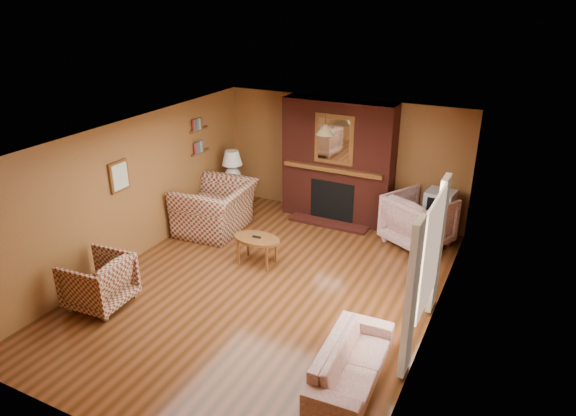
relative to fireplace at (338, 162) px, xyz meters
The scene contains 20 objects.
floor 3.21m from the fireplace, 90.00° to the right, with size 6.50×6.50×0.00m, color #42240E.
ceiling 3.22m from the fireplace, 90.00° to the right, with size 6.50×6.50×0.00m, color silver.
wall_back 0.27m from the fireplace, 90.00° to the left, with size 6.50×6.50×0.00m, color brown.
wall_front 6.23m from the fireplace, 90.00° to the right, with size 6.50×6.50×0.00m, color brown.
wall_left 3.89m from the fireplace, 129.95° to the right, with size 6.50×6.50×0.00m, color brown.
wall_right 3.89m from the fireplace, 50.05° to the right, with size 6.50×6.50×0.00m, color brown.
fireplace is the anchor object (origin of this frame).
window_right 4.02m from the fireplace, 52.40° to the right, with size 0.10×1.85×2.00m.
bookshelf 2.72m from the fireplace, 156.05° to the right, with size 0.09×0.55×0.71m.
botanical_print 4.12m from the fireplace, 126.90° to the right, with size 0.05×0.40×0.50m.
pendant_light 1.07m from the fireplace, 90.00° to the right, with size 0.36×0.36×0.48m.
plaid_loveseat 2.53m from the fireplace, 139.82° to the right, with size 1.42×1.24×0.92m, color maroon.
plaid_armchair 4.94m from the fireplace, 113.60° to the right, with size 0.82×0.85×0.77m, color maroon.
floral_sofa 4.80m from the fireplace, 66.22° to the right, with size 1.67×0.65×0.49m, color beige.
floral_armchair 1.94m from the fireplace, 13.56° to the right, with size 1.01×1.04×0.95m, color beige.
coffee_table 2.53m from the fireplace, 101.93° to the right, with size 0.82×0.51×0.50m.
side_table 2.34m from the fireplace, 165.71° to the right, with size 0.44×0.44×0.59m, color brown.
table_lamp 2.18m from the fireplace, 165.71° to the right, with size 0.42×0.42×0.69m.
tv_stand 2.25m from the fireplace, ahead, with size 0.51×0.46×0.55m, color black.
crt_tv 2.10m from the fireplace, ahead, with size 0.52×0.52×0.44m.
Camera 1 is at (3.39, -6.01, 4.30)m, focal length 32.00 mm.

